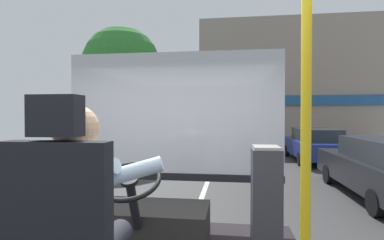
{
  "coord_description": "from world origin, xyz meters",
  "views": [
    {
      "loc": [
        0.67,
        -1.73,
        1.89
      ],
      "look_at": [
        0.23,
        1.58,
        1.83
      ],
      "focal_mm": 27.64,
      "sensor_mm": 36.0,
      "label": 1
    }
  ],
  "objects_px": {
    "bus_driver": "(80,205)",
    "fare_box": "(266,212)",
    "steering_console": "(147,227)",
    "handrail_pole": "(306,175)",
    "parked_car_blue": "(314,144)"
  },
  "relations": [
    {
      "from": "bus_driver",
      "to": "fare_box",
      "type": "distance_m",
      "value": 1.37
    },
    {
      "from": "bus_driver",
      "to": "steering_console",
      "type": "relative_size",
      "value": 0.75
    },
    {
      "from": "bus_driver",
      "to": "handrail_pole",
      "type": "relative_size",
      "value": 0.43
    },
    {
      "from": "handrail_pole",
      "to": "steering_console",
      "type": "bearing_deg",
      "value": 131.26
    },
    {
      "from": "bus_driver",
      "to": "steering_console",
      "type": "distance_m",
      "value": 1.29
    },
    {
      "from": "steering_console",
      "to": "bus_driver",
      "type": "bearing_deg",
      "value": -90.0
    },
    {
      "from": "bus_driver",
      "to": "steering_console",
      "type": "xyz_separation_m",
      "value": [
        -0.0,
        1.17,
        -0.55
      ]
    },
    {
      "from": "bus_driver",
      "to": "handrail_pole",
      "type": "xyz_separation_m",
      "value": [
        1.07,
        -0.06,
        0.19
      ]
    },
    {
      "from": "steering_console",
      "to": "fare_box",
      "type": "distance_m",
      "value": 1.09
    },
    {
      "from": "fare_box",
      "to": "parked_car_blue",
      "type": "height_order",
      "value": "fare_box"
    },
    {
      "from": "bus_driver",
      "to": "handrail_pole",
      "type": "height_order",
      "value": "handrail_pole"
    },
    {
      "from": "bus_driver",
      "to": "fare_box",
      "type": "relative_size",
      "value": 0.83
    },
    {
      "from": "handrail_pole",
      "to": "fare_box",
      "type": "bearing_deg",
      "value": 93.71
    },
    {
      "from": "steering_console",
      "to": "handrail_pole",
      "type": "distance_m",
      "value": 1.79
    },
    {
      "from": "parked_car_blue",
      "to": "handrail_pole",
      "type": "bearing_deg",
      "value": -105.12
    }
  ]
}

